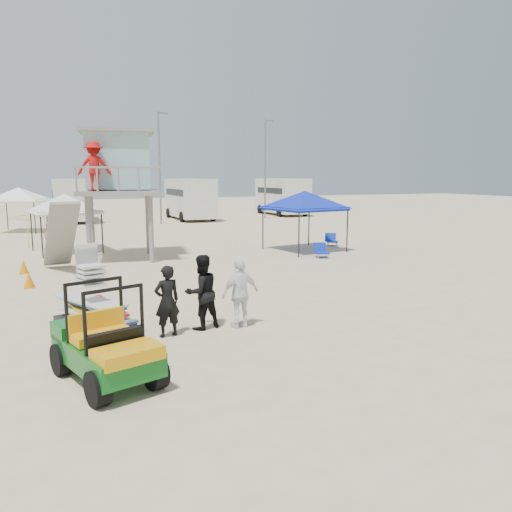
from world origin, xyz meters
name	(u,v)px	position (x,y,z in m)	size (l,w,h in m)	color
ground	(288,336)	(0.00, 0.00, 0.00)	(140.00, 140.00, 0.00)	beige
utility_cart	(105,338)	(-3.95, -1.03, 0.78)	(1.70, 2.43, 1.68)	#0E5A18
surf_trailer	(93,307)	(-3.94, 1.30, 0.74)	(1.59, 2.25, 1.82)	black
man_left	(167,301)	(-2.43, 1.00, 0.79)	(0.58, 0.38, 1.58)	black
man_mid	(202,292)	(-1.58, 1.25, 0.86)	(0.83, 0.65, 1.71)	black
man_right	(240,293)	(-0.73, 1.00, 0.80)	(0.94, 0.39, 1.61)	white
lifeguard_tower	(115,166)	(-2.02, 12.02, 3.88)	(3.66, 3.66, 5.20)	gray
canopy_blue	(305,194)	(6.33, 11.07, 2.65)	(3.42, 3.42, 3.20)	black
canopy_white_a	(64,197)	(-3.95, 14.91, 2.52)	(3.14, 3.14, 3.07)	black
canopy_white_c	(18,190)	(-6.27, 25.07, 2.63)	(3.61, 3.61, 3.18)	black
umbrella_a	(44,223)	(-4.91, 20.71, 0.88)	(1.92, 1.96, 1.76)	red
umbrella_b	(28,231)	(-5.61, 16.97, 0.86)	(1.87, 1.90, 1.71)	#D4DC13
cone_near	(29,280)	(-5.36, 7.40, 0.25)	(0.34, 0.34, 0.50)	orange
cone_far	(24,267)	(-5.60, 10.03, 0.25)	(0.34, 0.34, 0.50)	orange
beach_chair_b	(321,250)	(6.05, 9.01, 0.31)	(0.66, 0.72, 0.64)	#0F28A9
beach_chair_c	(331,240)	(8.40, 12.05, 0.31)	(0.73, 0.84, 0.64)	#0F33AA
rv_mid_left	(70,198)	(-3.00, 31.49, 1.80)	(2.65, 6.50, 3.25)	silver
rv_mid_right	(190,197)	(6.00, 29.99, 1.80)	(2.64, 7.00, 3.25)	silver
rv_far_right	(282,195)	(15.00, 31.49, 1.80)	(2.64, 6.60, 3.25)	silver
light_pole_left	(160,169)	(3.00, 27.00, 4.00)	(0.14, 0.14, 8.00)	slate
light_pole_right	(265,170)	(12.00, 28.50, 4.00)	(0.14, 0.14, 8.00)	slate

